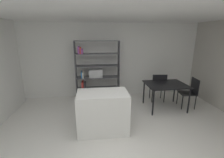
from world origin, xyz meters
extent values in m
plane|color=silver|center=(0.00, 0.00, 0.00)|extent=(9.40, 9.40, 0.00)
cube|color=white|center=(0.00, 0.00, 2.61)|extent=(6.83, 5.80, 0.06)
cube|color=silver|center=(0.00, 2.87, 1.29)|extent=(6.83, 0.06, 2.58)
cube|color=silver|center=(-0.19, 0.61, 0.47)|extent=(1.13, 0.70, 0.93)
cube|color=#4C4C51|center=(-0.94, 2.44, 1.00)|extent=(0.02, 0.38, 1.99)
cube|color=#4C4C51|center=(0.46, 2.44, 1.00)|extent=(0.02, 0.38, 1.99)
cube|color=#4C4C51|center=(-0.24, 2.44, 1.98)|extent=(1.43, 0.38, 0.02)
cube|color=#4C4C51|center=(-0.24, 2.44, 0.01)|extent=(1.43, 0.38, 0.02)
cube|color=#4C4C51|center=(-0.24, 2.44, 0.41)|extent=(1.38, 0.38, 0.02)
cube|color=#4C4C51|center=(-0.24, 2.44, 0.80)|extent=(1.38, 0.38, 0.02)
cube|color=#4C4C51|center=(-0.24, 2.44, 1.19)|extent=(1.38, 0.38, 0.02)
cube|color=#4C4C51|center=(-0.24, 2.44, 1.58)|extent=(1.38, 0.38, 0.02)
cube|color=red|center=(-0.75, 2.44, 0.54)|extent=(0.06, 0.32, 0.24)
cube|color=#38383D|center=(-0.67, 2.44, 0.53)|extent=(0.04, 0.32, 0.21)
cube|color=#2D6BAD|center=(-0.76, 2.44, 0.91)|extent=(0.03, 0.32, 0.20)
cube|color=silver|center=(-0.72, 2.44, 0.91)|extent=(0.04, 0.32, 0.19)
cube|color=#8E4793|center=(-0.81, 2.44, 1.71)|extent=(0.05, 0.32, 0.23)
cube|color=red|center=(-0.76, 2.44, 1.69)|extent=(0.03, 0.32, 0.20)
cube|color=#8E4793|center=(-0.71, 2.44, 1.66)|extent=(0.06, 0.32, 0.14)
cube|color=#B7BABC|center=(-0.30, 2.44, 0.94)|extent=(0.44, 0.32, 0.26)
cube|color=black|center=(1.75, 1.56, 0.75)|extent=(1.16, 0.94, 0.03)
cylinder|color=black|center=(1.22, 1.15, 0.37)|extent=(0.04, 0.04, 0.74)
cylinder|color=black|center=(2.27, 1.15, 0.37)|extent=(0.04, 0.04, 0.74)
cylinder|color=black|center=(1.22, 1.97, 0.37)|extent=(0.04, 0.04, 0.74)
cylinder|color=black|center=(2.27, 1.97, 0.37)|extent=(0.04, 0.04, 0.74)
cube|color=black|center=(1.75, 2.15, 0.45)|extent=(0.50, 0.47, 0.03)
cube|color=black|center=(1.72, 1.96, 0.71)|extent=(0.46, 0.08, 0.48)
cylinder|color=black|center=(1.96, 2.30, 0.22)|extent=(0.03, 0.03, 0.44)
cylinder|color=black|center=(1.57, 2.35, 0.22)|extent=(0.03, 0.03, 0.44)
cylinder|color=black|center=(1.92, 1.95, 0.22)|extent=(0.03, 0.03, 0.44)
cylinder|color=black|center=(1.53, 1.99, 0.22)|extent=(0.03, 0.03, 0.44)
cube|color=black|center=(2.45, 1.56, 0.45)|extent=(0.50, 0.50, 0.03)
cube|color=black|center=(2.65, 1.53, 0.68)|extent=(0.09, 0.45, 0.45)
cylinder|color=black|center=(2.28, 1.78, 0.22)|extent=(0.03, 0.03, 0.43)
cylinder|color=black|center=(2.23, 1.39, 0.22)|extent=(0.03, 0.03, 0.43)
cylinder|color=black|center=(2.67, 1.72, 0.22)|extent=(0.03, 0.03, 0.43)
cylinder|color=black|center=(2.61, 1.34, 0.22)|extent=(0.03, 0.03, 0.43)
camera|label=1|loc=(-0.36, -2.64, 2.15)|focal=25.14mm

